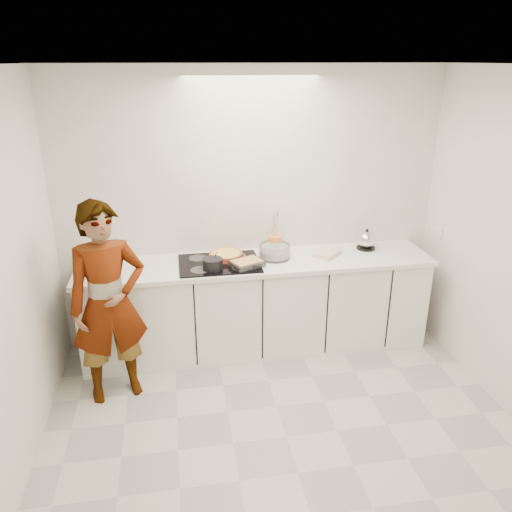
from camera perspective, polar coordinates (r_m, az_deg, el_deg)
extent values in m
cube|color=beige|center=(3.97, 3.47, -19.94)|extent=(3.60, 3.20, 0.00)
cube|color=white|center=(2.98, 4.67, 20.94)|extent=(3.60, 3.20, 0.00)
cube|color=white|center=(4.73, -0.53, 5.27)|extent=(3.60, 0.00, 2.60)
cube|color=white|center=(1.99, 15.55, -21.43)|extent=(3.60, 0.00, 2.60)
cube|color=white|center=(5.15, 20.06, 2.61)|extent=(0.02, 0.15, 0.09)
cube|color=white|center=(4.76, 0.13, -5.85)|extent=(3.20, 0.58, 0.87)
cube|color=white|center=(4.57, 0.13, -0.78)|extent=(3.24, 0.64, 0.04)
cube|color=black|center=(4.50, -4.22, -0.84)|extent=(0.72, 0.54, 0.01)
cylinder|color=#B24026|center=(4.59, -3.47, 0.07)|extent=(0.31, 0.31, 0.05)
cylinder|color=yellow|center=(4.59, -3.48, 0.30)|extent=(0.27, 0.27, 0.01)
cylinder|color=black|center=(4.35, -4.97, -0.91)|extent=(0.22, 0.22, 0.10)
cylinder|color=silver|center=(4.35, -4.75, -0.26)|extent=(0.05, 0.06, 0.15)
cube|color=silver|center=(4.40, -1.03, -0.85)|extent=(0.33, 0.29, 0.05)
cube|color=#CC8D47|center=(4.40, -1.03, -0.63)|extent=(0.29, 0.26, 0.02)
cylinder|color=silver|center=(4.61, 2.14, 0.54)|extent=(0.37, 0.37, 0.13)
cylinder|color=white|center=(4.62, 2.13, 0.31)|extent=(0.31, 0.31, 0.06)
cube|color=white|center=(4.73, 8.10, 0.30)|extent=(0.30, 0.30, 0.04)
cylinder|color=black|center=(4.97, 12.43, 0.92)|extent=(0.22, 0.22, 0.02)
sphere|color=silver|center=(4.94, 12.51, 1.84)|extent=(0.21, 0.21, 0.17)
sphere|color=black|center=(4.91, 12.60, 2.88)|extent=(0.04, 0.04, 0.03)
cylinder|color=orange|center=(4.74, 2.20, 1.37)|extent=(0.14, 0.14, 0.17)
imported|color=white|center=(4.11, -16.50, -5.27)|extent=(0.70, 0.55, 1.67)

